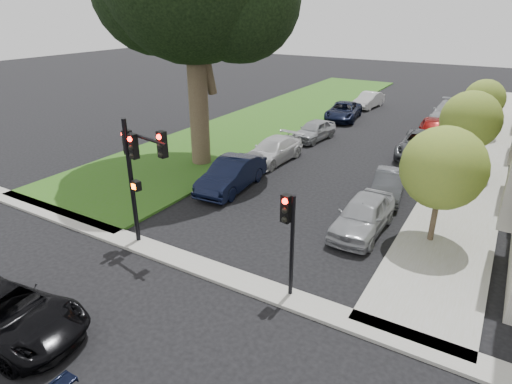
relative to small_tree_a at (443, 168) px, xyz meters
The scene contains 20 objects.
ground 10.78m from the small_tree_a, 126.97° to the right, with size 140.00×140.00×0.00m, color black.
grass_strip 22.11m from the small_tree_a, 133.96° to the left, with size 8.00×44.00×0.12m, color #355924.
sidewalk_right 16.07m from the small_tree_a, 88.00° to the left, with size 3.50×44.00×0.12m, color #9B9986.
sidewalk_cross 9.32m from the small_tree_a, 134.83° to the right, with size 60.00×1.00×0.12m, color #9B9986.
small_tree_a is the anchor object (origin of this frame).
small_tree_b 8.62m from the small_tree_a, 90.00° to the left, with size 3.12×3.12×4.68m.
small_tree_c 17.49m from the small_tree_a, 90.00° to the left, with size 2.73×2.73×4.10m.
traffic_signal_main 11.33m from the small_tree_a, 147.99° to the right, with size 2.46×0.67×5.03m.
traffic_signal_secondary 6.94m from the small_tree_a, 119.01° to the right, with size 0.47×0.38×3.59m.
car_cross_near 15.31m from the small_tree_a, 128.67° to the right, with size 2.37×5.14×1.43m, color black.
car_parked_0 3.59m from the small_tree_a, 167.89° to the right, with size 1.80×4.47×1.52m, color #999BA0.
car_parked_1 5.10m from the small_tree_a, 126.72° to the left, with size 1.37×3.93×1.29m, color #3F4247.
car_parked_2 11.48m from the small_tree_a, 103.45° to the left, with size 2.51×5.43×1.51m, color #3F4247.
car_parked_3 15.28m from the small_tree_a, 100.10° to the left, with size 1.86×4.61×1.57m, color maroon.
car_parked_4 21.44m from the small_tree_a, 96.94° to the left, with size 2.22×5.45×1.58m, color #999BA0.
car_parked_5 10.12m from the small_tree_a, behind, with size 1.70×4.86×1.60m, color black.
car_parked_6 11.64m from the small_tree_a, 152.39° to the left, with size 1.97×4.85×1.41m, color silver.
car_parked_7 14.78m from the small_tree_a, 132.38° to the left, with size 1.64×4.08×1.39m, color #999BA0.
car_parked_8 20.33m from the small_tree_a, 120.14° to the left, with size 2.35×5.11×1.42m, color black.
car_parked_9 25.19m from the small_tree_a, 112.89° to the left, with size 1.47×4.22×1.39m, color silver.
Camera 1 is at (7.89, -8.18, 8.68)m, focal length 30.00 mm.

